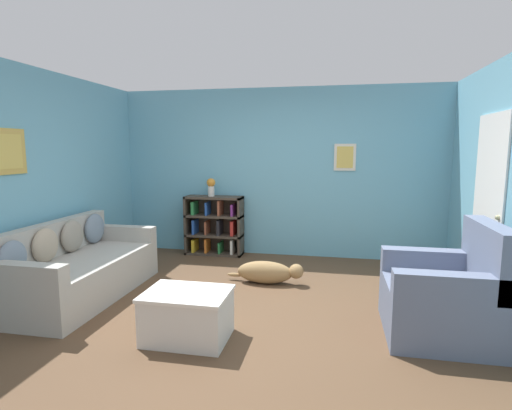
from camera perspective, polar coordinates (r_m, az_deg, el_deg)
ground_plane at (r=4.39m, az=-1.06°, el=-14.45°), size 14.00×14.00×0.00m
wall_back at (r=6.28m, az=3.34°, el=4.61°), size 5.60×0.13×2.60m
wall_left at (r=5.24m, az=-29.52°, el=2.89°), size 0.13×5.00×2.60m
couch at (r=5.05m, az=-24.19°, el=-8.28°), size 0.92×1.95×0.84m
bookshelf at (r=6.40m, az=-5.95°, el=-2.95°), size 0.91×0.32×0.93m
recliner_chair at (r=4.06m, az=25.64°, el=-11.70°), size 0.94×0.96×1.04m
coffee_table at (r=3.70m, az=-9.77°, el=-15.08°), size 0.74×0.55×0.44m
dog at (r=5.07m, az=1.70°, el=-9.57°), size 0.98×0.25×0.28m
vase at (r=6.30m, az=-6.44°, el=2.70°), size 0.14×0.14×0.28m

